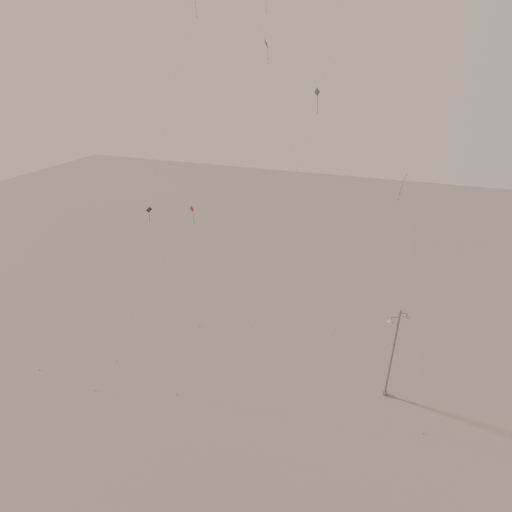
% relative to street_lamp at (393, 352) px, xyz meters
% --- Properties ---
extents(ground, '(160.00, 160.00, 0.00)m').
position_rel_street_lamp_xyz_m(ground, '(-11.17, -6.67, -4.56)').
color(ground, gray).
rests_on(ground, ground).
extents(street_lamp, '(1.60, 0.69, 8.54)m').
position_rel_street_lamp_xyz_m(street_lamp, '(0.00, 0.00, 0.00)').
color(street_lamp, gray).
rests_on(street_lamp, ground).
extents(kite_0, '(3.53, 14.55, 31.65)m').
position_rel_street_lamp_xyz_m(kite_0, '(-21.74, 6.90, 19.69)').
color(kite_0, maroon).
rests_on(kite_0, ground).
extents(kite_1, '(8.17, 13.01, 23.68)m').
position_rel_street_lamp_xyz_m(kite_1, '(-10.83, 3.46, 12.69)').
color(kite_1, '#2E2A26').
rests_on(kite_1, ground).
extents(kite_2, '(8.31, 3.53, 35.33)m').
position_rel_street_lamp_xyz_m(kite_2, '(-7.55, 7.78, 24.25)').
color(kite_2, brown).
rests_on(kite_2, ground).
extents(kite_3, '(5.18, 10.77, 13.92)m').
position_rel_street_lamp_xyz_m(kite_3, '(-19.88, -0.01, 5.63)').
color(kite_3, maroon).
rests_on(kite_3, ground).
extents(kite_4, '(4.46, 6.46, 18.25)m').
position_rel_street_lamp_xyz_m(kite_4, '(-0.31, 1.58, 9.41)').
color(kite_4, '#2E2A26').
rests_on(kite_4, ground).
extents(kite_5, '(9.97, 5.81, 27.53)m').
position_rel_street_lamp_xyz_m(kite_5, '(-13.15, 11.95, 16.57)').
color(kite_5, brown).
rests_on(kite_5, ground).
extents(kite_6, '(8.51, 8.42, 14.09)m').
position_rel_street_lamp_xyz_m(kite_6, '(-24.13, -1.66, 5.40)').
color(kite_6, '#2E2A26').
rests_on(kite_6, ground).
extents(kite_7, '(3.64, 12.77, 32.46)m').
position_rel_street_lamp_xyz_m(kite_7, '(-16.86, 13.35, 20.66)').
color(kite_7, maroon).
rests_on(kite_7, ground).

